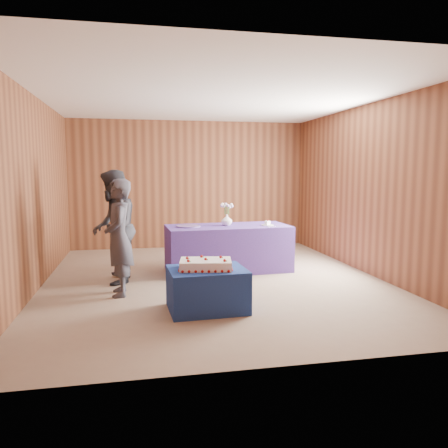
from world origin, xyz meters
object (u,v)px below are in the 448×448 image
object	(u,v)px
sheet_cake	(206,264)
guest_left	(119,238)
serving_table	(228,248)
vase	(227,220)
guest_right	(114,227)
cake_table	(207,289)

from	to	relation	value
sheet_cake	guest_left	world-z (taller)	guest_left
serving_table	vase	bearing A→B (deg)	124.32
guest_left	guest_right	xyz separation A→B (m)	(-0.10, 0.67, 0.06)
serving_table	vase	xyz separation A→B (m)	(-0.02, 0.02, 0.47)
cake_table	sheet_cake	distance (m)	0.31
guest_left	guest_right	world-z (taller)	guest_right
serving_table	guest_right	bearing A→B (deg)	-168.92
cake_table	guest_left	bearing A→B (deg)	138.00
cake_table	guest_right	bearing A→B (deg)	124.07
guest_left	guest_right	distance (m)	0.68
serving_table	guest_left	world-z (taller)	guest_left
vase	guest_left	xyz separation A→B (m)	(-1.69, -1.15, -0.07)
vase	guest_left	bearing A→B (deg)	-145.87
serving_table	guest_right	size ratio (longest dim) A/B	1.20
serving_table	guest_left	xyz separation A→B (m)	(-1.71, -1.13, 0.40)
sheet_cake	guest_left	bearing A→B (deg)	149.18
serving_table	cake_table	bearing A→B (deg)	-111.75
guest_right	serving_table	bearing A→B (deg)	106.54
cake_table	serving_table	size ratio (longest dim) A/B	0.45
cake_table	vase	xyz separation A→B (m)	(0.65, 2.00, 0.59)
guest_left	cake_table	bearing A→B (deg)	46.61
vase	guest_left	distance (m)	2.04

